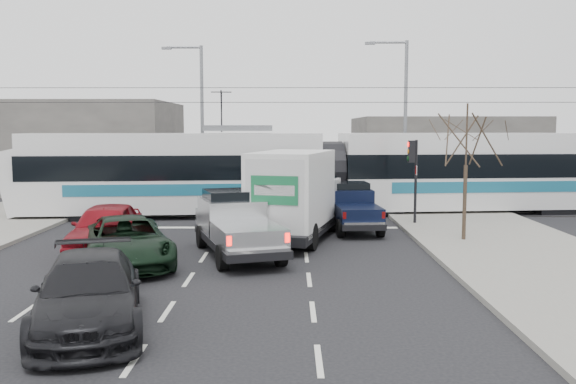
{
  "coord_description": "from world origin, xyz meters",
  "views": [
    {
      "loc": [
        1.18,
        -19.8,
        4.25
      ],
      "look_at": [
        1.08,
        3.55,
        1.8
      ],
      "focal_mm": 38.0,
      "sensor_mm": 36.0,
      "label": 1
    }
  ],
  "objects_px": {
    "box_truck": "(296,196)",
    "traffic_signal": "(413,163)",
    "bare_tree": "(467,141)",
    "dark_car": "(89,293)",
    "green_car": "(126,241)",
    "street_lamp_near": "(402,112)",
    "tram": "(329,172)",
    "silver_pickup": "(235,224)",
    "navy_pickup": "(353,207)",
    "red_car": "(106,228)",
    "street_lamp_far": "(199,113)"
  },
  "relations": [
    {
      "from": "box_truck",
      "to": "traffic_signal",
      "type": "bearing_deg",
      "value": 48.13
    },
    {
      "from": "traffic_signal",
      "to": "dark_car",
      "type": "distance_m",
      "value": 16.81
    },
    {
      "from": "bare_tree",
      "to": "traffic_signal",
      "type": "bearing_deg",
      "value": 105.76
    },
    {
      "from": "traffic_signal",
      "to": "navy_pickup",
      "type": "height_order",
      "value": "traffic_signal"
    },
    {
      "from": "navy_pickup",
      "to": "street_lamp_far",
      "type": "bearing_deg",
      "value": 122.79
    },
    {
      "from": "street_lamp_near",
      "to": "red_car",
      "type": "height_order",
      "value": "street_lamp_near"
    },
    {
      "from": "bare_tree",
      "to": "box_truck",
      "type": "xyz_separation_m",
      "value": [
        -6.23,
        0.63,
        -2.11
      ]
    },
    {
      "from": "green_car",
      "to": "navy_pickup",
      "type": "bearing_deg",
      "value": 19.75
    },
    {
      "from": "navy_pickup",
      "to": "green_car",
      "type": "bearing_deg",
      "value": -143.62
    },
    {
      "from": "street_lamp_far",
      "to": "green_car",
      "type": "height_order",
      "value": "street_lamp_far"
    },
    {
      "from": "silver_pickup",
      "to": "box_truck",
      "type": "distance_m",
      "value": 3.4
    },
    {
      "from": "tram",
      "to": "silver_pickup",
      "type": "height_order",
      "value": "tram"
    },
    {
      "from": "street_lamp_far",
      "to": "green_car",
      "type": "relative_size",
      "value": 1.67
    },
    {
      "from": "bare_tree",
      "to": "box_truck",
      "type": "height_order",
      "value": "bare_tree"
    },
    {
      "from": "box_truck",
      "to": "dark_car",
      "type": "distance_m",
      "value": 11.27
    },
    {
      "from": "tram",
      "to": "green_car",
      "type": "relative_size",
      "value": 5.46
    },
    {
      "from": "dark_car",
      "to": "green_car",
      "type": "bearing_deg",
      "value": 82.57
    },
    {
      "from": "box_truck",
      "to": "navy_pickup",
      "type": "bearing_deg",
      "value": 58.94
    },
    {
      "from": "green_car",
      "to": "dark_car",
      "type": "distance_m",
      "value": 6.06
    },
    {
      "from": "street_lamp_near",
      "to": "tram",
      "type": "distance_m",
      "value": 6.46
    },
    {
      "from": "bare_tree",
      "to": "red_car",
      "type": "bearing_deg",
      "value": -172.56
    },
    {
      "from": "green_car",
      "to": "traffic_signal",
      "type": "bearing_deg",
      "value": 15.41
    },
    {
      "from": "street_lamp_near",
      "to": "red_car",
      "type": "bearing_deg",
      "value": -133.46
    },
    {
      "from": "green_car",
      "to": "dark_car",
      "type": "xyz_separation_m",
      "value": [
        0.82,
        -6.0,
        0.02
      ]
    },
    {
      "from": "street_lamp_far",
      "to": "green_car",
      "type": "bearing_deg",
      "value": -89.17
    },
    {
      "from": "red_car",
      "to": "dark_car",
      "type": "bearing_deg",
      "value": -79.27
    },
    {
      "from": "street_lamp_far",
      "to": "tram",
      "type": "distance_m",
      "value": 9.81
    },
    {
      "from": "street_lamp_near",
      "to": "street_lamp_far",
      "type": "xyz_separation_m",
      "value": [
        -11.5,
        2.0,
        0.0
      ]
    },
    {
      "from": "red_car",
      "to": "silver_pickup",
      "type": "bearing_deg",
      "value": -7.84
    },
    {
      "from": "bare_tree",
      "to": "box_truck",
      "type": "relative_size",
      "value": 0.7
    },
    {
      "from": "tram",
      "to": "navy_pickup",
      "type": "distance_m",
      "value": 4.85
    },
    {
      "from": "red_car",
      "to": "navy_pickup",
      "type": "bearing_deg",
      "value": 23.82
    },
    {
      "from": "silver_pickup",
      "to": "street_lamp_near",
      "type": "bearing_deg",
      "value": 41.45
    },
    {
      "from": "traffic_signal",
      "to": "street_lamp_near",
      "type": "height_order",
      "value": "street_lamp_near"
    },
    {
      "from": "street_lamp_near",
      "to": "navy_pickup",
      "type": "xyz_separation_m",
      "value": [
        -3.53,
        -8.53,
        -4.15
      ]
    },
    {
      "from": "street_lamp_far",
      "to": "dark_car",
      "type": "relative_size",
      "value": 1.69
    },
    {
      "from": "dark_car",
      "to": "bare_tree",
      "type": "bearing_deg",
      "value": 26.85
    },
    {
      "from": "navy_pickup",
      "to": "red_car",
      "type": "distance_m",
      "value": 10.08
    },
    {
      "from": "red_car",
      "to": "bare_tree",
      "type": "bearing_deg",
      "value": 3.83
    },
    {
      "from": "box_truck",
      "to": "green_car",
      "type": "distance_m",
      "value": 6.89
    },
    {
      "from": "tram",
      "to": "red_car",
      "type": "distance_m",
      "value": 12.5
    },
    {
      "from": "bare_tree",
      "to": "navy_pickup",
      "type": "xyz_separation_m",
      "value": [
        -3.82,
        2.97,
        -2.83
      ]
    },
    {
      "from": "navy_pickup",
      "to": "dark_car",
      "type": "distance_m",
      "value": 14.4
    },
    {
      "from": "green_car",
      "to": "street_lamp_near",
      "type": "bearing_deg",
      "value": 32.47
    },
    {
      "from": "box_truck",
      "to": "navy_pickup",
      "type": "relative_size",
      "value": 1.5
    },
    {
      "from": "traffic_signal",
      "to": "street_lamp_near",
      "type": "xyz_separation_m",
      "value": [
        0.84,
        7.5,
        2.37
      ]
    },
    {
      "from": "silver_pickup",
      "to": "dark_car",
      "type": "height_order",
      "value": "silver_pickup"
    },
    {
      "from": "street_lamp_far",
      "to": "red_car",
      "type": "xyz_separation_m",
      "value": [
        -0.98,
        -15.17,
        -4.27
      ]
    },
    {
      "from": "green_car",
      "to": "red_car",
      "type": "distance_m",
      "value": 2.35
    },
    {
      "from": "street_lamp_near",
      "to": "box_truck",
      "type": "height_order",
      "value": "street_lamp_near"
    }
  ]
}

